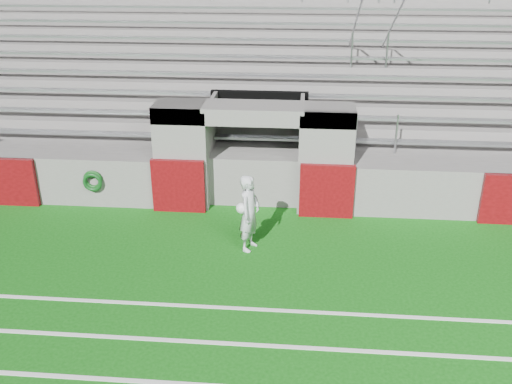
{
  "coord_description": "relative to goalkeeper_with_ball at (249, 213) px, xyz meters",
  "views": [
    {
      "loc": [
        1.18,
        -9.6,
        6.22
      ],
      "look_at": [
        0.2,
        1.8,
        1.1
      ],
      "focal_mm": 40.0,
      "sensor_mm": 36.0,
      "label": 1
    }
  ],
  "objects": [
    {
      "name": "stadium_structure",
      "position": [
        -0.1,
        6.73,
        0.63
      ],
      "size": [
        26.0,
        8.48,
        5.42
      ],
      "color": "slate",
      "rests_on": "ground"
    },
    {
      "name": "hose_coil",
      "position": [
        -4.04,
        1.68,
        -0.12
      ],
      "size": [
        0.49,
        0.14,
        0.54
      ],
      "color": "#0D4511",
      "rests_on": "ground"
    },
    {
      "name": "ground",
      "position": [
        -0.1,
        -1.24,
        -0.86
      ],
      "size": [
        90.0,
        90.0,
        0.0
      ],
      "primitive_type": "plane",
      "color": "#0D530D",
      "rests_on": "ground"
    },
    {
      "name": "goalkeeper_with_ball",
      "position": [
        0.0,
        0.0,
        0.0
      ],
      "size": [
        0.59,
        0.72,
        1.71
      ],
      "color": "silver",
      "rests_on": "ground"
    }
  ]
}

